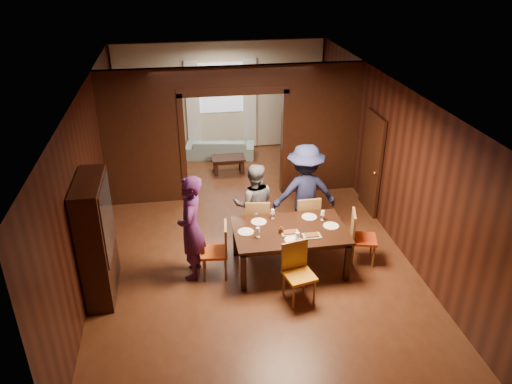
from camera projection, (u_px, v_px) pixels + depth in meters
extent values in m
plane|color=#4F2816|center=(245.00, 231.00, 9.86)|extent=(9.00, 9.00, 0.00)
cube|color=silver|center=(244.00, 86.00, 8.55)|extent=(5.50, 9.00, 0.02)
cube|color=black|center=(221.00, 97.00, 13.17)|extent=(5.50, 0.02, 2.90)
cube|color=black|center=(91.00, 173.00, 8.82)|extent=(0.02, 9.00, 2.90)
cube|color=black|center=(386.00, 155.00, 9.60)|extent=(0.02, 9.00, 2.90)
cube|color=black|center=(143.00, 150.00, 10.46)|extent=(1.65, 0.15, 2.40)
cube|color=black|center=(321.00, 140.00, 11.00)|extent=(1.65, 0.15, 2.40)
cube|color=black|center=(233.00, 78.00, 10.08)|extent=(5.50, 0.15, 0.50)
cube|color=beige|center=(221.00, 97.00, 13.15)|extent=(5.40, 0.04, 2.85)
imported|color=#451B4F|center=(191.00, 228.00, 8.18)|extent=(0.55, 0.73, 1.83)
imported|color=#585960|center=(254.00, 204.00, 9.16)|extent=(0.83, 0.68, 1.60)
imported|color=#181B3C|center=(305.00, 193.00, 9.25)|extent=(1.23, 0.72, 1.90)
imported|color=#94BBC3|center=(220.00, 148.00, 13.12)|extent=(1.86, 0.96, 0.52)
imported|color=black|center=(293.00, 225.00, 8.48)|extent=(0.32, 0.32, 0.08)
cube|color=black|center=(289.00, 248.00, 8.61)|extent=(1.91, 1.19, 0.76)
cube|color=black|center=(229.00, 165.00, 12.28)|extent=(0.80, 0.50, 0.40)
cube|color=black|center=(97.00, 239.00, 7.73)|extent=(0.40, 1.20, 2.00)
cube|color=black|center=(372.00, 164.00, 10.21)|extent=(0.06, 0.90, 2.10)
cube|color=silver|center=(221.00, 88.00, 13.01)|extent=(1.20, 0.03, 1.30)
cube|color=white|center=(193.00, 106.00, 13.07)|extent=(0.35, 0.06, 2.40)
cube|color=white|center=(250.00, 104.00, 13.28)|extent=(0.35, 0.06, 2.40)
cylinder|color=silver|center=(246.00, 232.00, 8.36)|extent=(0.27, 0.27, 0.01)
cylinder|color=silver|center=(259.00, 222.00, 8.66)|extent=(0.27, 0.27, 0.01)
cylinder|color=silver|center=(309.00, 217.00, 8.81)|extent=(0.27, 0.27, 0.01)
cylinder|color=silver|center=(331.00, 226.00, 8.53)|extent=(0.27, 0.27, 0.01)
cylinder|color=silver|center=(293.00, 240.00, 8.14)|extent=(0.27, 0.27, 0.01)
cube|color=slate|center=(290.00, 232.00, 8.32)|extent=(0.30, 0.20, 0.04)
cube|color=gray|center=(312.00, 235.00, 8.24)|extent=(0.30, 0.20, 0.04)
cylinder|color=silver|center=(297.00, 236.00, 8.11)|extent=(0.07, 0.07, 0.14)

